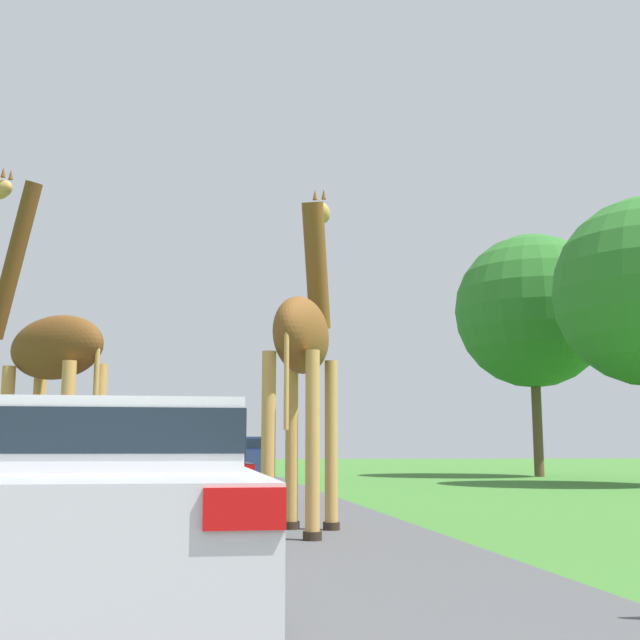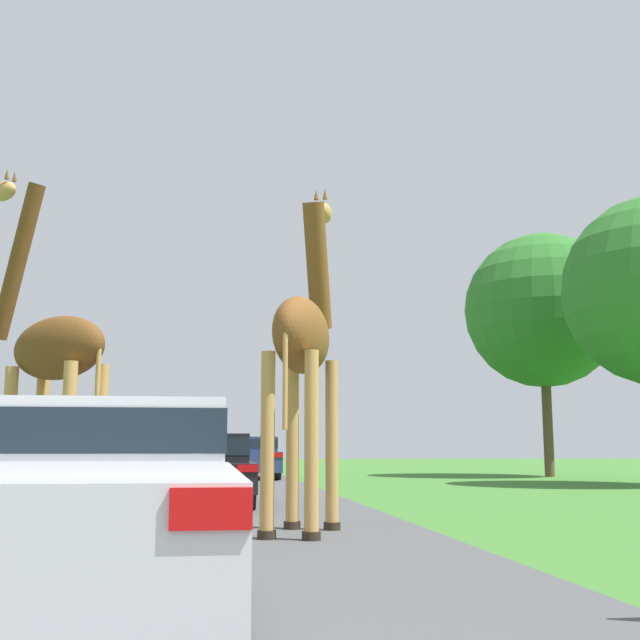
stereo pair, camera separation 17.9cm
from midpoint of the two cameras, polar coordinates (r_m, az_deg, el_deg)
The scene contains 8 objects.
road at distance 29.52m, azimuth -9.49°, elevation -11.03°, with size 7.67×120.00×0.00m.
giraffe_near_road at distance 10.48m, azimuth -0.65°, elevation -1.69°, with size 1.25×2.47×4.85m.
giraffe_companion at distance 11.75m, azimuth -18.17°, elevation -2.40°, with size 2.30×2.13×5.28m.
car_lead_maroon at distance 5.42m, azimuth -14.44°, elevation -12.35°, with size 1.72×4.61×1.34m.
car_queue_right at distance 15.52m, azimuth -8.21°, elevation -10.28°, with size 1.98×4.10×1.32m.
car_queue_left at distance 25.46m, azimuth -12.94°, elevation -9.55°, with size 1.87×4.81×1.42m.
car_far_ahead at distance 28.77m, azimuth -4.55°, elevation -9.66°, with size 1.71×4.13×1.45m.
tree_left_edge at distance 32.13m, azimuth 15.71°, elevation 0.66°, with size 5.96×5.96×9.31m.
Camera 2 is at (0.96, 0.50, 1.06)m, focal length 45.00 mm.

